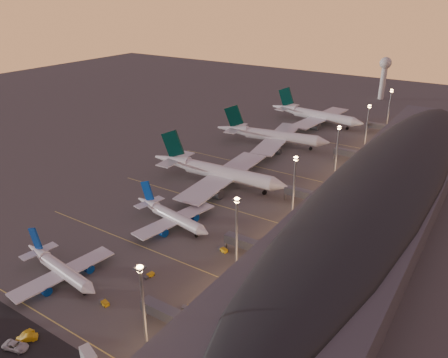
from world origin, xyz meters
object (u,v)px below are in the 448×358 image
baggage_tug_b (189,309)px  service_van_d (27,338)px  airliner_wide_far (315,115)px  baggage_tug_d (149,275)px  radar_tower (384,71)px  airliner_narrow_south (60,268)px  airliner_wide_near (217,172)px  baggage_tug_c (223,250)px  service_van_e (16,346)px  baggage_tug_a (104,303)px  catering_truck_a (89,358)px  service_van_f (25,336)px  airliner_narrow_north (171,216)px  airliner_wide_mid (271,136)px

baggage_tug_b → service_van_d: service_van_d is taller
airliner_wide_far → baggage_tug_d: bearing=-77.1°
radar_tower → baggage_tug_d: (5.07, -276.32, -21.42)m
airliner_wide_far → baggage_tug_b: bearing=-71.6°
baggage_tug_b → baggage_tug_d: size_ratio=1.19×
airliner_narrow_south → airliner_wide_near: (0.27, 84.11, 2.25)m
radar_tower → baggage_tug_b: 283.55m
airliner_wide_near → airliner_wide_far: 114.50m
baggage_tug_c → airliner_narrow_south: bearing=-113.6°
baggage_tug_c → service_van_d: bearing=-90.4°
airliner_wide_far → baggage_tug_d: 184.90m
baggage_tug_c → baggage_tug_d: (-10.98, -24.13, -0.05)m
service_van_d → service_van_e: bearing=-45.1°
baggage_tug_a → catering_truck_a: bearing=-38.6°
baggage_tug_b → service_van_f: bearing=-145.2°
airliner_wide_far → baggage_tug_d: airliner_wide_far is taller
baggage_tug_b → baggage_tug_c: bearing=92.7°
airliner_wide_far → radar_tower: radar_tower is taller
radar_tower → airliner_narrow_north: bearing=-92.3°
baggage_tug_b → service_van_e: (-26.84, -34.36, 0.36)m
radar_tower → service_van_f: radar_tower is taller
airliner_wide_near → baggage_tug_c: size_ratio=17.17×
airliner_narrow_north → service_van_e: size_ratio=6.03×
airliner_wide_mid → service_van_f: airliner_wide_mid is taller
baggage_tug_d → airliner_narrow_north: bearing=36.1°
airliner_narrow_south → baggage_tug_b: airliner_narrow_south is taller
baggage_tug_b → service_van_f: service_van_f is taller
airliner_wide_mid → baggage_tug_c: 111.93m
airliner_wide_far → baggage_tug_b: (41.74, -188.84, -4.84)m
airliner_wide_far → catering_truck_a: 218.96m
airliner_wide_mid → baggage_tug_c: (37.21, -105.45, -4.87)m
baggage_tug_b → baggage_tug_d: (-19.41, 5.36, -0.08)m
catering_truck_a → airliner_wide_mid: bearing=122.1°
baggage_tug_a → baggage_tug_b: 23.99m
airliner_wide_near → baggage_tug_c: bearing=-57.4°
airliner_narrow_south → service_van_d: bearing=-48.9°
airliner_wide_far → service_van_d: airliner_wide_far is taller
radar_tower → service_van_f: (-3.45, -312.84, -21.06)m
airliner_wide_near → baggage_tug_b: bearing=-64.5°
airliner_narrow_south → radar_tower: bearing=93.7°
baggage_tug_d → service_van_e: bearing=177.8°
baggage_tug_a → airliner_wide_near: bearing=116.2°
baggage_tug_b → service_van_d: size_ratio=0.80×
airliner_narrow_north → service_van_d: airliner_narrow_north is taller
baggage_tug_d → catering_truck_a: bearing=-152.9°
service_van_d → service_van_e: (0.17, -3.09, 0.03)m
airliner_wide_near → service_van_f: (13.37, -105.49, -4.79)m
radar_tower → airliner_wide_mid: bearing=-98.2°
airliner_wide_far → baggage_tug_a: airliner_wide_far is taller
airliner_narrow_north → service_van_d: size_ratio=7.40×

